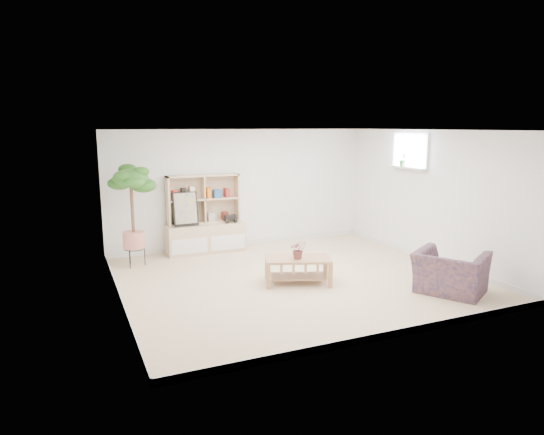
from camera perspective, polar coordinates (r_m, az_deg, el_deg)
name	(u,v)px	position (r m, az deg, el deg)	size (l,w,h in m)	color
floor	(294,279)	(8.01, 2.65, -7.20)	(5.50, 5.00, 0.01)	beige
ceiling	(296,130)	(7.63, 2.81, 10.23)	(5.50, 5.00, 0.01)	white
walls	(295,207)	(7.73, 2.73, 1.30)	(5.51, 5.01, 2.40)	white
baseboard	(294,276)	(8.00, 2.65, -6.86)	(5.50, 5.00, 0.10)	white
window	(411,151)	(9.63, 15.99, 7.55)	(0.10, 0.98, 0.68)	white
window_sill	(407,168)	(9.62, 15.62, 5.65)	(0.14, 1.00, 0.04)	white
storage_unit	(205,214)	(9.57, -7.89, 0.39)	(1.53, 0.52, 1.53)	#DAB288
poster	(185,209)	(9.38, -10.15, 0.98)	(0.48, 0.11, 0.66)	yellow
toy_truck	(230,218)	(9.67, -4.93, -0.08)	(0.32, 0.22, 0.17)	black
coffee_table	(298,270)	(7.74, 3.06, -6.23)	(1.02, 0.56, 0.42)	#A47A4D
table_plant	(298,250)	(7.59, 3.13, -3.79)	(0.26, 0.23, 0.29)	#255F23
floor_tree	(133,216)	(8.85, -16.08, 0.17)	(0.67, 0.67, 1.81)	#296723
armchair	(450,270)	(7.71, 20.26, -5.79)	(0.98, 0.85, 0.72)	#10194B
sill_plant	(403,160)	(9.71, 15.15, 6.59)	(0.14, 0.11, 0.25)	#296723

